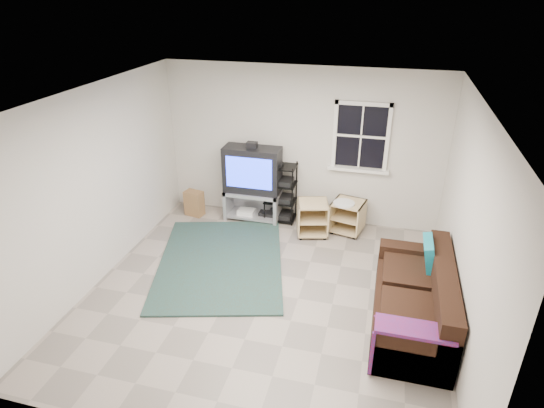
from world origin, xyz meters
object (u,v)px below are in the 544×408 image
(tv_unit, at_px, (253,177))
(av_rack, at_px, (280,196))
(sofa, at_px, (415,303))
(side_table_right, at_px, (348,214))
(side_table_left, at_px, (312,216))

(tv_unit, relative_size, av_rack, 1.34)
(sofa, bearing_deg, side_table_right, 115.69)
(side_table_left, xyz_separation_m, side_table_right, (0.56, 0.21, 0.01))
(side_table_left, bearing_deg, side_table_right, 20.92)
(side_table_left, bearing_deg, sofa, -50.33)
(av_rack, height_order, sofa, av_rack)
(side_table_left, height_order, sofa, sofa)
(side_table_right, bearing_deg, sofa, -64.31)
(tv_unit, height_order, sofa, tv_unit)
(side_table_left, relative_size, sofa, 0.30)
(tv_unit, distance_m, side_table_left, 1.21)
(side_table_left, height_order, side_table_right, side_table_left)
(tv_unit, distance_m, side_table_right, 1.70)
(side_table_right, bearing_deg, tv_unit, 178.12)
(sofa, bearing_deg, side_table_left, 129.67)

